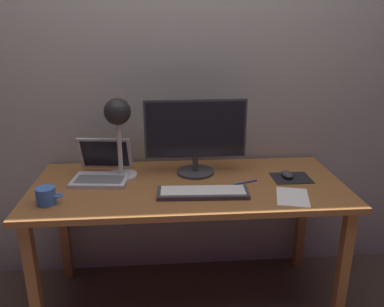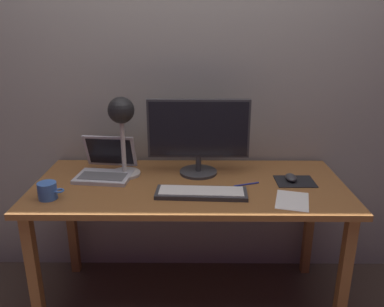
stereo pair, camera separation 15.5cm
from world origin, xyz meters
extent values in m
plane|color=#47382D|center=(0.00, 0.00, 0.00)|extent=(4.80, 4.80, 0.00)
cube|color=#9E998E|center=(0.00, 0.40, 1.30)|extent=(4.80, 0.06, 2.60)
cube|color=#935B2D|center=(0.00, 0.00, 0.72)|extent=(1.60, 0.70, 0.03)
cube|color=#935B2D|center=(-0.74, -0.29, 0.35)|extent=(0.05, 0.05, 0.71)
cube|color=#935B2D|center=(0.74, -0.29, 0.35)|extent=(0.05, 0.05, 0.71)
cube|color=#935B2D|center=(-0.74, 0.29, 0.35)|extent=(0.05, 0.05, 0.71)
cube|color=#935B2D|center=(0.74, 0.29, 0.35)|extent=(0.05, 0.05, 0.71)
cylinder|color=#38383A|center=(0.05, 0.14, 0.75)|extent=(0.20, 0.20, 0.01)
cylinder|color=#38383A|center=(0.05, 0.14, 0.80)|extent=(0.03, 0.03, 0.08)
cube|color=#38383A|center=(0.05, 0.14, 1.00)|extent=(0.54, 0.03, 0.32)
cube|color=black|center=(0.05, 0.12, 1.00)|extent=(0.52, 0.00, 0.29)
cube|color=#38383A|center=(0.06, -0.14, 0.75)|extent=(0.45, 0.16, 0.02)
cube|color=silver|center=(0.06, -0.14, 0.76)|extent=(0.41, 0.13, 0.01)
cube|color=silver|center=(-0.46, 0.06, 0.75)|extent=(0.31, 0.23, 0.02)
cube|color=slate|center=(-0.46, 0.04, 0.76)|extent=(0.25, 0.13, 0.00)
cube|color=silver|center=(-0.44, 0.19, 0.85)|extent=(0.29, 0.10, 0.19)
cube|color=black|center=(-0.44, 0.19, 0.85)|extent=(0.26, 0.09, 0.16)
cylinder|color=beige|center=(-0.35, 0.11, 0.75)|extent=(0.17, 0.17, 0.01)
cylinder|color=silver|center=(-0.35, 0.11, 0.91)|extent=(0.02, 0.02, 0.32)
sphere|color=black|center=(-0.35, 0.11, 1.10)|extent=(0.14, 0.14, 0.14)
sphere|color=#FFEAB2|center=(-0.35, 0.10, 1.07)|extent=(0.05, 0.05, 0.05)
cube|color=black|center=(0.55, 0.02, 0.74)|extent=(0.20, 0.16, 0.00)
ellipsoid|color=#38383A|center=(0.53, 0.03, 0.76)|extent=(0.06, 0.10, 0.03)
cylinder|color=#3F72CC|center=(-0.66, -0.19, 0.78)|extent=(0.09, 0.09, 0.08)
torus|color=#3F72CC|center=(-0.61, -0.19, 0.78)|extent=(0.05, 0.05, 0.01)
cube|color=white|center=(0.48, -0.20, 0.74)|extent=(0.20, 0.24, 0.00)
cylinder|color=#2633A5|center=(0.29, -0.02, 0.74)|extent=(0.13, 0.05, 0.01)
camera|label=1|loc=(-0.13, -1.83, 1.53)|focal=36.08mm
camera|label=2|loc=(0.03, -1.84, 1.53)|focal=36.08mm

